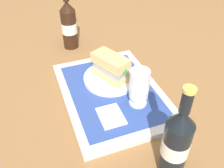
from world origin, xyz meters
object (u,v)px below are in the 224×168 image
object	(u,v)px
beer_glass	(139,87)
second_bottle	(69,25)
plate	(111,78)
beer_bottle	(176,142)
sandwich	(111,67)

from	to	relation	value
beer_glass	second_bottle	distance (m)	0.47
plate	beer_bottle	size ratio (longest dim) A/B	0.71
sandwich	beer_glass	distance (m)	0.15
plate	second_bottle	world-z (taller)	second_bottle
plate	beer_bottle	distance (m)	0.38
second_bottle	beer_bottle	bearing A→B (deg)	7.70
plate	beer_bottle	bearing A→B (deg)	3.49
sandwich	beer_glass	world-z (taller)	beer_glass
beer_glass	second_bottle	size ratio (longest dim) A/B	0.47
beer_glass	beer_bottle	bearing A→B (deg)	-4.05
beer_glass	beer_bottle	world-z (taller)	beer_bottle
sandwich	second_bottle	distance (m)	0.32
sandwich	plate	bearing A→B (deg)	-180.00
second_bottle	plate	bearing A→B (deg)	12.61
beer_glass	beer_bottle	xyz separation A→B (m)	(0.23, -0.02, 0.02)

